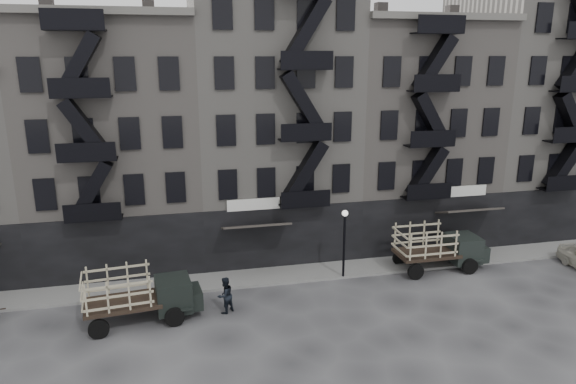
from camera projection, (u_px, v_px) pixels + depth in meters
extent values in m
plane|color=#38383A|center=(306.00, 303.00, 27.72)|extent=(140.00, 140.00, 0.00)
cube|color=slate|center=(290.00, 274.00, 31.23)|extent=(55.00, 2.50, 0.15)
cube|color=gray|center=(118.00, 143.00, 33.05)|extent=(10.00, 10.00, 15.00)
cube|color=black|center=(118.00, 250.00, 29.83)|extent=(10.00, 0.35, 4.00)
cube|color=#595651|center=(95.00, 10.00, 26.18)|extent=(10.00, 0.50, 0.40)
cube|color=#4C4744|center=(53.00, 9.00, 30.29)|extent=(0.70, 0.70, 1.20)
cube|color=#4C4744|center=(149.00, 10.00, 31.46)|extent=(0.70, 0.70, 1.20)
cube|color=gray|center=(270.00, 123.00, 34.91)|extent=(10.00, 10.00, 17.00)
cube|color=black|center=(286.00, 237.00, 31.95)|extent=(10.00, 0.35, 4.00)
cube|color=gray|center=(405.00, 132.00, 37.29)|extent=(10.00, 10.00, 15.00)
cube|color=black|center=(432.00, 226.00, 34.07)|extent=(10.00, 0.35, 4.00)
cube|color=#595651|center=(450.00, 16.00, 30.42)|extent=(10.00, 0.50, 0.40)
cube|color=#4C4744|center=(371.00, 14.00, 34.53)|extent=(0.70, 0.70, 1.20)
cube|color=#4C4744|center=(445.00, 16.00, 35.70)|extent=(0.70, 0.70, 1.20)
cube|color=gray|center=(528.00, 108.00, 39.02)|extent=(10.00, 10.00, 18.00)
cube|color=black|center=(562.00, 215.00, 36.19)|extent=(10.00, 0.35, 4.00)
cylinder|color=black|center=(344.00, 247.00, 30.28)|extent=(0.14, 0.14, 4.00)
sphere|color=silver|center=(345.00, 213.00, 29.73)|extent=(0.36, 0.36, 0.36)
cube|color=black|center=(123.00, 303.00, 25.37)|extent=(3.85, 2.52, 0.19)
cube|color=black|center=(173.00, 294.00, 26.11)|extent=(1.91, 2.10, 1.61)
cube|color=black|center=(193.00, 297.00, 26.49)|extent=(1.02, 1.69, 0.96)
cylinder|color=black|center=(175.00, 317.00, 25.30)|extent=(0.98, 0.34, 0.96)
cylinder|color=black|center=(170.00, 298.00, 27.25)|extent=(0.98, 0.34, 0.96)
cylinder|color=black|center=(99.00, 329.00, 24.20)|extent=(0.98, 0.34, 0.96)
cylinder|color=black|center=(99.00, 309.00, 26.15)|extent=(0.98, 0.34, 0.96)
cube|color=black|center=(426.00, 253.00, 31.64)|extent=(3.70, 2.18, 0.20)
cube|color=black|center=(463.00, 248.00, 32.14)|extent=(1.74, 1.96, 1.63)
cube|color=black|center=(476.00, 252.00, 32.44)|extent=(0.87, 1.63, 0.98)
cylinder|color=black|center=(470.00, 266.00, 31.30)|extent=(0.98, 0.24, 0.98)
cylinder|color=black|center=(451.00, 253.00, 33.34)|extent=(0.98, 0.24, 0.98)
cylinder|color=black|center=(416.00, 272.00, 30.54)|extent=(0.98, 0.24, 0.98)
cylinder|color=black|center=(400.00, 258.00, 32.58)|extent=(0.98, 0.24, 0.98)
imported|color=black|center=(225.00, 295.00, 26.51)|extent=(1.20, 1.15, 1.95)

